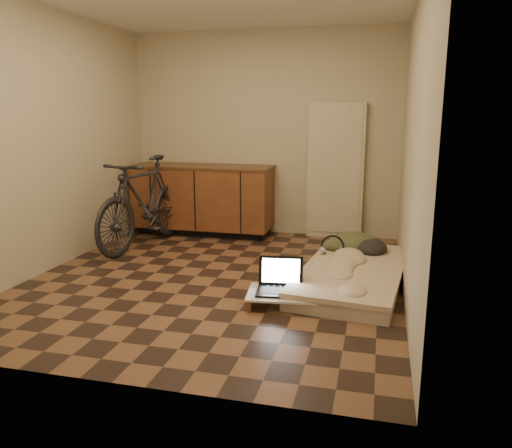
% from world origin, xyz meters
% --- Properties ---
extents(room_shell, '(3.50, 4.00, 2.60)m').
position_xyz_m(room_shell, '(0.00, 0.00, 1.30)').
color(room_shell, brown).
rests_on(room_shell, ground).
extents(cabinets, '(1.84, 0.62, 0.91)m').
position_xyz_m(cabinets, '(-0.75, 1.70, 0.47)').
color(cabinets, black).
rests_on(cabinets, ground).
extents(appliance_panel, '(0.70, 0.10, 1.70)m').
position_xyz_m(appliance_panel, '(0.95, 1.94, 0.85)').
color(appliance_panel, beige).
rests_on(appliance_panel, ground).
extents(bicycle, '(0.82, 1.89, 1.19)m').
position_xyz_m(bicycle, '(-1.20, 0.92, 0.59)').
color(bicycle, black).
rests_on(bicycle, ground).
extents(futon, '(1.10, 1.95, 0.16)m').
position_xyz_m(futon, '(1.30, 0.18, 0.08)').
color(futon, '#B1A28D').
rests_on(futon, ground).
extents(clothing_pile, '(0.64, 0.55, 0.23)m').
position_xyz_m(clothing_pile, '(1.30, 0.85, 0.28)').
color(clothing_pile, '#3C4227').
rests_on(clothing_pile, futon).
extents(headphones, '(0.30, 0.28, 0.18)m').
position_xyz_m(headphones, '(1.06, 0.57, 0.25)').
color(headphones, black).
rests_on(headphones, futon).
extents(lap_desk, '(0.72, 0.51, 0.11)m').
position_xyz_m(lap_desk, '(0.80, -0.53, 0.10)').
color(lap_desk, brown).
rests_on(lap_desk, ground).
extents(laptop, '(0.42, 0.39, 0.26)m').
position_xyz_m(laptop, '(0.73, -0.50, 0.16)').
color(laptop, black).
rests_on(laptop, lap_desk).
extents(mouse, '(0.08, 0.11, 0.03)m').
position_xyz_m(mouse, '(1.04, -0.54, 0.13)').
color(mouse, white).
rests_on(mouse, lap_desk).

